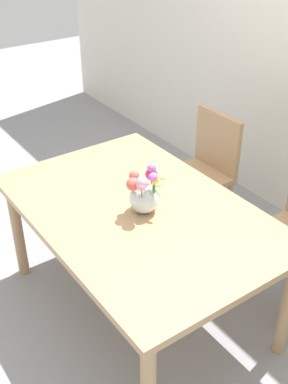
# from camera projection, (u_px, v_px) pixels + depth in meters

# --- Properties ---
(ground_plane) EXTENTS (12.00, 12.00, 0.00)m
(ground_plane) POSITION_uv_depth(u_px,v_px,m) (139.00, 307.00, 2.99)
(ground_plane) COLOR #939399
(dining_table) EXTENTS (1.59, 1.06, 0.74)m
(dining_table) POSITION_uv_depth(u_px,v_px,m) (139.00, 221.00, 2.64)
(dining_table) COLOR tan
(dining_table) RESTS_ON ground_plane
(chair_left) EXTENTS (0.42, 0.42, 0.90)m
(chair_left) POSITION_uv_depth(u_px,v_px,m) (204.00, 166.00, 3.45)
(chair_left) COLOR tan
(chair_left) RESTS_ON ground_plane
(flower_vase) EXTENTS (0.21, 0.24, 0.26)m
(flower_vase) POSITION_uv_depth(u_px,v_px,m) (144.00, 193.00, 2.52)
(flower_vase) COLOR silver
(flower_vase) RESTS_ON dining_table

